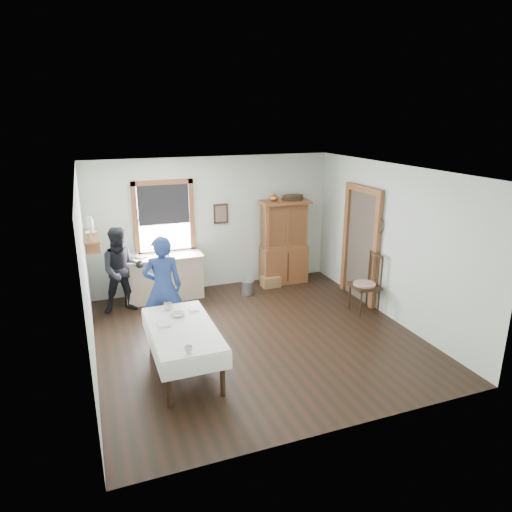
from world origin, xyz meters
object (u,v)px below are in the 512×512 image
Objects in this scene: spindle_chair at (365,283)px; pail at (247,287)px; wicker_basket at (271,281)px; dining_table at (183,349)px; work_counter at (164,277)px; china_hutch at (284,242)px; figure_dark at (122,273)px; woman_blue at (163,291)px.

spindle_chair reaches higher than pail.
spindle_chair is 2.94× the size of wicker_basket.
work_counter is at bearing 85.85° from dining_table.
china_hutch reaches higher than pail.
work_counter is 5.52× the size of pail.
wicker_basket is 0.26× the size of figure_dark.
work_counter is 3.84m from spindle_chair.
pail is at bearing -142.70° from woman_blue.
dining_table is 3.64m from spindle_chair.
woman_blue reaches higher than dining_table.
dining_table reaches higher than pail.
china_hutch is 4.72× the size of wicker_basket.
work_counter is 4.06× the size of wicker_basket.
figure_dark is (-2.39, -0.00, 0.60)m from pail.
china_hutch is 3.28m from woman_blue.
work_counter is at bearing 154.29° from spindle_chair.
china_hutch is 1.13× the size of woman_blue.
wicker_basket is 2.95m from woman_blue.
wicker_basket is (-0.37, -0.17, -0.78)m from china_hutch.
pail is (1.81, 2.44, -0.21)m from dining_table.
pail is 0.18× the size of woman_blue.
woman_blue is (-2.47, -1.47, 0.67)m from wicker_basket.
spindle_chair reaches higher than wicker_basket.
woman_blue is (-0.26, -1.61, 0.35)m from work_counter.
woman_blue is 1.36m from figure_dark.
spindle_chair reaches higher than work_counter.
dining_table is 4.57× the size of wicker_basket.
woman_blue is 1.07× the size of figure_dark.
china_hutch is at bearing 115.17° from spindle_chair.
china_hutch is (2.58, 0.03, 0.45)m from work_counter.
spindle_chair is 4.40m from figure_dark.
figure_dark is at bearing -63.86° from woman_blue.
china_hutch is 6.42× the size of pail.
figure_dark is at bearing -179.92° from pail.
woman_blue is at bearing -147.61° from china_hutch.
china_hutch is 1.61× the size of spindle_chair.
figure_dark is (-0.52, 1.25, -0.05)m from woman_blue.
china_hutch is at bearing 1.38° from work_counter.
dining_table is at bearing -79.16° from figure_dark.
figure_dark reaches higher than pail.
pail reaches higher than wicker_basket.
dining_table is 3.05m from pail.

